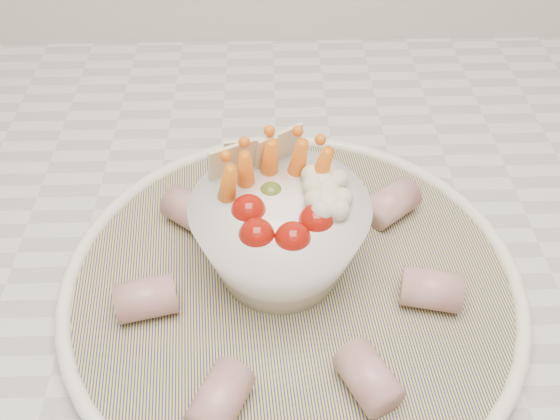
{
  "coord_description": "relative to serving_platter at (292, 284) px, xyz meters",
  "views": [
    {
      "loc": [
        -0.18,
        1.04,
        1.32
      ],
      "look_at": [
        -0.17,
        1.36,
        1.0
      ],
      "focal_mm": 40.0,
      "sensor_mm": 36.0,
      "label": 1
    }
  ],
  "objects": [
    {
      "name": "serving_platter",
      "position": [
        0.0,
        0.0,
        0.0
      ],
      "size": [
        0.4,
        0.4,
        0.02
      ],
      "color": "navy",
      "rests_on": "kitchen_counter"
    },
    {
      "name": "cured_meat_rolls",
      "position": [
        -0.0,
        0.0,
        0.02
      ],
      "size": [
        0.26,
        0.28,
        0.03
      ],
      "color": "#A04954",
      "rests_on": "serving_platter"
    },
    {
      "name": "veggie_bowl",
      "position": [
        -0.01,
        0.02,
        0.05
      ],
      "size": [
        0.14,
        0.14,
        0.11
      ],
      "color": "white",
      "rests_on": "serving_platter"
    }
  ]
}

